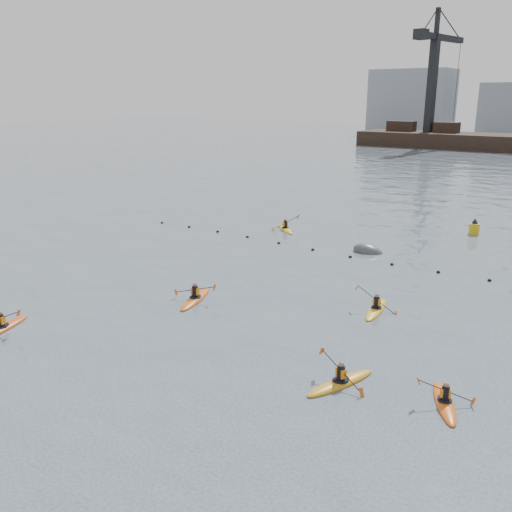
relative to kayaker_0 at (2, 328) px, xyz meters
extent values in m
plane|color=#3C4D58|center=(7.43, -1.87, -0.11)|extent=(400.00, 400.00, 0.00)
sphere|color=black|center=(-9.57, 20.63, -0.08)|extent=(0.24, 0.24, 0.24)
sphere|color=black|center=(-6.57, 20.79, -0.08)|extent=(0.24, 0.24, 0.24)
sphere|color=black|center=(-3.57, 20.88, -0.08)|extent=(0.24, 0.24, 0.24)
sphere|color=black|center=(-0.57, 20.85, -0.08)|extent=(0.24, 0.24, 0.24)
sphere|color=black|center=(2.43, 20.72, -0.08)|extent=(0.24, 0.24, 0.24)
sphere|color=black|center=(5.43, 20.55, -0.08)|extent=(0.24, 0.24, 0.24)
sphere|color=black|center=(8.43, 20.42, -0.08)|extent=(0.24, 0.24, 0.24)
sphere|color=black|center=(11.43, 20.39, -0.08)|extent=(0.24, 0.24, 0.24)
sphere|color=black|center=(14.43, 20.48, -0.08)|extent=(0.24, 0.24, 0.24)
sphere|color=black|center=(17.43, 20.64, -0.08)|extent=(0.24, 0.24, 0.24)
cube|color=black|center=(-20.57, 108.13, 4.09)|extent=(6.00, 3.00, 2.20)
cube|color=black|center=(-10.57, 108.13, 4.09)|extent=(5.00, 3.00, 2.20)
cube|color=black|center=(-14.57, 108.13, 12.99)|extent=(1.85, 1.85, 20.00)
cube|color=black|center=(-14.10, 110.79, 22.39)|extent=(4.31, 17.93, 1.20)
cube|color=black|center=(-15.67, 101.93, 22.39)|extent=(2.62, 2.94, 2.00)
cube|color=black|center=(-14.57, 108.13, 25.49)|extent=(0.93, 0.93, 5.00)
cube|color=gray|center=(-32.57, 148.13, 8.89)|extent=(22.00, 14.00, 18.00)
ellipsoid|color=#C34C12|center=(0.00, 0.00, -0.06)|extent=(1.69, 3.52, 0.35)
cylinder|color=black|center=(0.00, 0.00, 0.08)|extent=(0.81, 0.81, 0.07)
cylinder|color=black|center=(0.00, 0.00, 0.38)|extent=(0.33, 0.33, 0.56)
cube|color=orange|center=(0.00, 0.00, 0.40)|extent=(0.44, 0.34, 0.37)
sphere|color=#8C6651|center=(0.00, 0.00, 0.76)|extent=(0.23, 0.23, 0.23)
cylinder|color=black|center=(0.00, 0.00, 0.49)|extent=(2.13, 0.70, 0.95)
cube|color=#D85914|center=(1.06, 0.33, 0.92)|extent=(0.23, 0.20, 0.36)
ellipsoid|color=orange|center=(15.47, 4.56, -0.06)|extent=(1.77, 3.44, 0.34)
cylinder|color=black|center=(15.47, 4.56, 0.08)|extent=(0.82, 0.82, 0.06)
cylinder|color=black|center=(15.47, 4.56, 0.37)|extent=(0.32, 0.32, 0.55)
cube|color=orange|center=(15.47, 4.56, 0.39)|extent=(0.44, 0.35, 0.36)
sphere|color=#8C6651|center=(15.47, 4.56, 0.75)|extent=(0.22, 0.22, 0.22)
cylinder|color=black|center=(15.47, 4.56, 0.48)|extent=(2.07, 0.76, 0.94)
cube|color=#D85914|center=(14.45, 4.92, 0.90)|extent=(0.23, 0.20, 0.36)
cube|color=#D85914|center=(16.50, 4.20, 0.06)|extent=(0.23, 0.20, 0.36)
ellipsoid|color=#D05813|center=(4.99, 8.19, -0.06)|extent=(1.77, 3.61, 0.36)
cylinder|color=black|center=(4.99, 8.19, 0.08)|extent=(0.84, 0.84, 0.07)
cylinder|color=black|center=(4.99, 8.19, 0.39)|extent=(0.33, 0.33, 0.58)
cube|color=orange|center=(4.99, 8.19, 0.42)|extent=(0.46, 0.36, 0.38)
sphere|color=#8C6651|center=(4.99, 8.19, 0.78)|extent=(0.23, 0.23, 0.23)
cylinder|color=black|center=(4.99, 8.19, 0.51)|extent=(2.29, 0.77, 0.61)
cube|color=#D85914|center=(3.91, 7.84, 0.24)|extent=(0.18, 0.19, 0.38)
cube|color=#D85914|center=(6.08, 8.54, 0.77)|extent=(0.18, 0.19, 0.38)
ellipsoid|color=gold|center=(13.67, 12.38, -0.06)|extent=(1.14, 3.39, 0.33)
cylinder|color=black|center=(13.67, 12.38, 0.07)|extent=(0.71, 0.71, 0.06)
cylinder|color=black|center=(13.67, 12.38, 0.36)|extent=(0.31, 0.31, 0.54)
cube|color=orange|center=(13.67, 12.38, 0.38)|extent=(0.40, 0.28, 0.35)
sphere|color=#8C6651|center=(13.67, 12.38, 0.72)|extent=(0.22, 0.22, 0.22)
cylinder|color=black|center=(13.67, 12.38, 0.47)|extent=(1.95, 0.32, 1.23)
cube|color=#D85914|center=(12.62, 12.22, 1.02)|extent=(0.25, 0.18, 0.33)
cube|color=#D85914|center=(14.72, 12.53, -0.09)|extent=(0.25, 0.18, 0.33)
ellipsoid|color=#D55414|center=(19.17, 5.44, -0.07)|extent=(1.92, 3.03, 0.31)
cylinder|color=black|center=(19.17, 5.44, 0.06)|extent=(0.77, 0.77, 0.06)
cylinder|color=black|center=(19.17, 5.44, 0.33)|extent=(0.29, 0.29, 0.50)
cube|color=orange|center=(19.17, 5.44, 0.35)|extent=(0.40, 0.34, 0.33)
sphere|color=#8C6651|center=(19.17, 5.44, 0.66)|extent=(0.20, 0.20, 0.20)
cylinder|color=black|center=(19.17, 5.44, 0.42)|extent=(1.81, 0.92, 0.76)
cube|color=#D85914|center=(20.05, 5.87, 0.09)|extent=(0.20, 0.19, 0.32)
cube|color=#D85914|center=(18.29, 5.00, 0.76)|extent=(0.20, 0.19, 0.32)
ellipsoid|color=gold|center=(0.54, 24.70, -0.06)|extent=(3.00, 2.76, 0.34)
cylinder|color=black|center=(0.54, 24.70, 0.07)|extent=(0.90, 0.90, 0.06)
cylinder|color=black|center=(0.54, 24.70, 0.37)|extent=(0.32, 0.32, 0.55)
cube|color=orange|center=(0.54, 24.70, 0.39)|extent=(0.43, 0.44, 0.36)
sphere|color=#8C6651|center=(0.54, 24.70, 0.74)|extent=(0.22, 0.22, 0.22)
cylinder|color=black|center=(0.54, 24.70, 0.48)|extent=(1.43, 1.61, 1.05)
cube|color=#D85914|center=(-0.18, 23.89, 0.01)|extent=(0.25, 0.25, 0.35)
cube|color=#D85914|center=(1.26, 25.51, 0.95)|extent=(0.25, 0.25, 0.35)
ellipsoid|color=#3C3E41|center=(8.90, 22.39, -0.11)|extent=(2.57, 1.68, 1.54)
cylinder|color=gold|center=(13.74, 32.13, 0.24)|extent=(0.80, 0.80, 1.03)
cone|color=black|center=(13.74, 32.13, 0.98)|extent=(0.50, 0.50, 0.40)
camera|label=1|loc=(23.36, -12.56, 10.54)|focal=38.00mm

